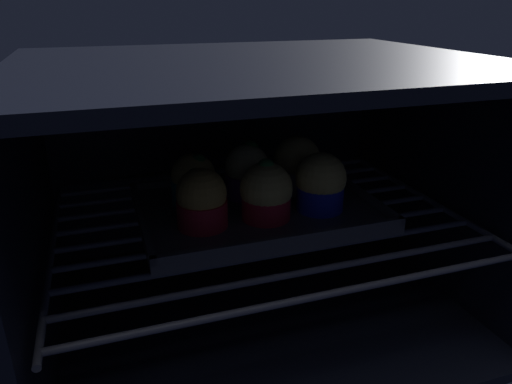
# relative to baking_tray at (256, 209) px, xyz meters

# --- Properties ---
(oven_cavity) EXTENTS (0.59, 0.47, 0.37)m
(oven_cavity) POSITION_rel_baking_tray_xyz_m (0.00, 0.03, 0.02)
(oven_cavity) COLOR black
(oven_cavity) RESTS_ON ground
(oven_rack) EXTENTS (0.55, 0.42, 0.01)m
(oven_rack) POSITION_rel_baking_tray_xyz_m (0.00, -0.02, -0.01)
(oven_rack) COLOR #444756
(oven_rack) RESTS_ON oven_cavity
(baking_tray) EXTENTS (0.32, 0.24, 0.02)m
(baking_tray) POSITION_rel_baking_tray_xyz_m (0.00, 0.00, 0.00)
(baking_tray) COLOR #4C4C51
(baking_tray) RESTS_ON oven_rack
(muffin_row0_col0) EXTENTS (0.06, 0.06, 0.08)m
(muffin_row0_col0) POSITION_rel_baking_tray_xyz_m (-0.09, -0.04, 0.04)
(muffin_row0_col0) COLOR red
(muffin_row0_col0) RESTS_ON baking_tray
(muffin_row0_col1) EXTENTS (0.07, 0.07, 0.08)m
(muffin_row0_col1) POSITION_rel_baking_tray_xyz_m (-0.00, -0.04, 0.04)
(muffin_row0_col1) COLOR red
(muffin_row0_col1) RESTS_ON baking_tray
(muffin_row0_col2) EXTENTS (0.07, 0.07, 0.08)m
(muffin_row0_col2) POSITION_rel_baking_tray_xyz_m (0.08, -0.04, 0.04)
(muffin_row0_col2) COLOR #1928B7
(muffin_row0_col2) RESTS_ON baking_tray
(muffin_row1_col0) EXTENTS (0.06, 0.06, 0.07)m
(muffin_row1_col0) POSITION_rel_baking_tray_xyz_m (-0.08, 0.04, 0.04)
(muffin_row1_col0) COLOR #0C8C84
(muffin_row1_col0) RESTS_ON baking_tray
(muffin_row1_col1) EXTENTS (0.06, 0.06, 0.08)m
(muffin_row1_col1) POSITION_rel_baking_tray_xyz_m (-0.00, 0.04, 0.04)
(muffin_row1_col1) COLOR #7A238C
(muffin_row1_col1) RESTS_ON baking_tray
(muffin_row1_col2) EXTENTS (0.07, 0.07, 0.08)m
(muffin_row1_col2) POSITION_rel_baking_tray_xyz_m (0.08, 0.04, 0.04)
(muffin_row1_col2) COLOR silver
(muffin_row1_col2) RESTS_ON baking_tray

